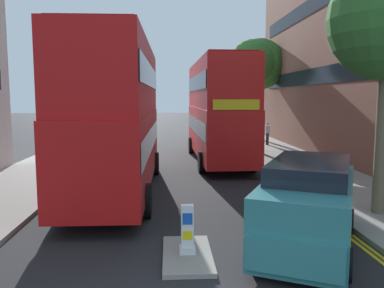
{
  "coord_description": "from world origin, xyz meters",
  "views": [
    {
      "loc": [
        -0.4,
        -4.14,
        3.59
      ],
      "look_at": [
        0.5,
        11.0,
        1.8
      ],
      "focal_mm": 36.84,
      "sensor_mm": 36.0,
      "label": 1
    }
  ],
  "objects_px": {
    "double_decker_bus_away": "(118,113)",
    "pedestrian_far": "(267,133)",
    "taxi_minivan": "(308,206)",
    "keep_left_bollard": "(187,231)",
    "double_decker_bus_oncoming": "(218,108)"
  },
  "relations": [
    {
      "from": "keep_left_bollard",
      "to": "double_decker_bus_away",
      "type": "xyz_separation_m",
      "value": [
        -2.31,
        6.4,
        2.42
      ]
    },
    {
      "from": "keep_left_bollard",
      "to": "double_decker_bus_oncoming",
      "type": "xyz_separation_m",
      "value": [
        2.36,
        13.4,
        2.42
      ]
    },
    {
      "from": "double_decker_bus_away",
      "to": "double_decker_bus_oncoming",
      "type": "bearing_deg",
      "value": 56.28
    },
    {
      "from": "keep_left_bollard",
      "to": "double_decker_bus_away",
      "type": "height_order",
      "value": "double_decker_bus_away"
    },
    {
      "from": "keep_left_bollard",
      "to": "double_decker_bus_oncoming",
      "type": "bearing_deg",
      "value": 80.02
    },
    {
      "from": "double_decker_bus_oncoming",
      "to": "pedestrian_far",
      "type": "distance_m",
      "value": 8.13
    },
    {
      "from": "pedestrian_far",
      "to": "double_decker_bus_oncoming",
      "type": "bearing_deg",
      "value": -124.8
    },
    {
      "from": "keep_left_bollard",
      "to": "double_decker_bus_oncoming",
      "type": "distance_m",
      "value": 13.82
    },
    {
      "from": "keep_left_bollard",
      "to": "pedestrian_far",
      "type": "bearing_deg",
      "value": 70.98
    },
    {
      "from": "keep_left_bollard",
      "to": "taxi_minivan",
      "type": "xyz_separation_m",
      "value": [
        2.85,
        0.28,
        0.46
      ]
    },
    {
      "from": "keep_left_bollard",
      "to": "taxi_minivan",
      "type": "relative_size",
      "value": 0.22
    },
    {
      "from": "taxi_minivan",
      "to": "keep_left_bollard",
      "type": "bearing_deg",
      "value": -174.33
    },
    {
      "from": "double_decker_bus_away",
      "to": "taxi_minivan",
      "type": "height_order",
      "value": "double_decker_bus_away"
    },
    {
      "from": "double_decker_bus_away",
      "to": "pedestrian_far",
      "type": "height_order",
      "value": "double_decker_bus_away"
    },
    {
      "from": "double_decker_bus_oncoming",
      "to": "pedestrian_far",
      "type": "bearing_deg",
      "value": 55.2
    }
  ]
}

